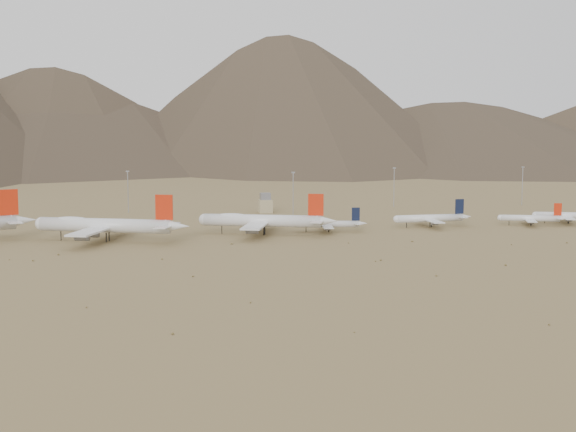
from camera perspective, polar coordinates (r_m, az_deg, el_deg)
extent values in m
plane|color=tan|center=(367.97, -3.18, -2.01)|extent=(3000.00, 3000.00, 0.00)
cone|color=silver|center=(404.33, -18.27, -0.30)|extent=(13.37, 9.53, 6.23)
cube|color=silver|center=(403.43, -19.02, -0.32)|extent=(12.70, 24.08, 0.42)
cube|color=red|center=(402.24, -19.25, 0.93)|extent=(8.50, 3.18, 12.28)
cylinder|color=silver|center=(383.21, -12.90, -0.65)|extent=(61.34, 29.17, 6.54)
sphere|color=silver|center=(396.74, -17.10, -0.53)|extent=(6.41, 6.41, 6.41)
cone|color=silver|center=(370.63, -7.86, -0.72)|extent=(12.76, 9.64, 5.89)
cube|color=silver|center=(383.84, -13.07, -0.79)|extent=(30.59, 57.74, 0.82)
cube|color=silver|center=(372.22, -8.60, -0.67)|extent=(13.34, 22.61, 0.39)
cube|color=red|center=(371.62, -8.80, 0.62)|extent=(7.88, 3.55, 11.61)
cylinder|color=black|center=(393.20, -15.84, -1.36)|extent=(0.42, 0.42, 4.43)
cylinder|color=black|center=(384.96, -12.61, -1.43)|extent=(0.53, 0.53, 4.43)
cylinder|color=black|center=(381.98, -12.80, -1.50)|extent=(0.53, 0.53, 4.43)
ellipsoid|color=silver|center=(389.76, -15.13, -0.32)|extent=(20.65, 11.95, 3.93)
cylinder|color=slate|center=(394.63, -12.39, -0.80)|extent=(6.97, 5.05, 2.94)
cylinder|color=slate|center=(373.55, -13.77, -1.27)|extent=(6.97, 5.05, 2.94)
cylinder|color=slate|center=(404.19, -11.82, -0.61)|extent=(6.97, 5.05, 2.94)
cylinder|color=slate|center=(364.15, -14.44, -1.50)|extent=(6.97, 5.05, 2.94)
cylinder|color=silver|center=(395.84, -1.86, -0.33)|extent=(56.87, 24.72, 6.00)
sphere|color=silver|center=(401.87, -5.95, -0.25)|extent=(5.88, 5.88, 5.88)
cone|color=silver|center=(391.48, 2.83, -0.35)|extent=(11.65, 8.53, 5.40)
cube|color=silver|center=(396.15, -2.03, -0.46)|extent=(26.25, 53.37, 0.75)
cube|color=silver|center=(391.91, 2.16, -0.32)|extent=(11.58, 20.84, 0.36)
cube|color=red|center=(391.13, 1.99, 0.81)|extent=(7.31, 2.99, 10.65)
cylinder|color=black|center=(400.51, -4.73, -0.99)|extent=(0.39, 0.39, 4.07)
cylinder|color=black|center=(397.77, -1.66, -1.03)|extent=(0.48, 0.48, 4.07)
cylinder|color=black|center=(394.84, -1.73, -1.09)|extent=(0.48, 0.48, 4.07)
ellipsoid|color=silver|center=(398.52, -4.00, -0.06)|extent=(19.04, 10.35, 3.60)
cylinder|color=slate|center=(406.75, -1.76, -0.47)|extent=(6.38, 4.46, 2.70)
cylinder|color=slate|center=(385.96, -2.31, -0.88)|extent=(6.38, 4.46, 2.70)
cylinder|color=slate|center=(416.12, -1.54, -0.30)|extent=(6.38, 4.46, 2.70)
cylinder|color=slate|center=(376.63, -2.57, -1.07)|extent=(6.38, 4.46, 2.70)
cylinder|color=silver|center=(406.50, 2.83, -0.58)|extent=(31.38, 7.85, 3.39)
sphere|color=silver|center=(405.30, 0.63, -0.59)|extent=(3.32, 3.32, 3.32)
cone|color=silver|center=(408.52, 5.27, -0.53)|extent=(6.00, 3.83, 3.05)
cube|color=silver|center=(406.51, 2.74, -0.65)|extent=(8.80, 27.19, 0.42)
cube|color=silver|center=(408.17, 4.92, -0.52)|extent=(4.24, 10.47, 0.20)
cube|color=black|center=(407.50, 4.84, 0.14)|extent=(4.06, 0.89, 6.69)
cylinder|color=black|center=(405.98, 1.29, -0.99)|extent=(0.36, 0.36, 2.32)
cylinder|color=black|center=(407.78, 2.90, -0.96)|extent=(0.45, 0.45, 2.32)
cylinder|color=black|center=(406.11, 2.93, -0.99)|extent=(0.45, 0.45, 2.32)
cylinder|color=slate|center=(414.01, 2.64, -0.63)|extent=(3.31, 1.96, 1.52)
cylinder|color=slate|center=(399.23, 2.84, -0.91)|extent=(3.31, 1.96, 1.52)
cylinder|color=silver|center=(430.69, 10.03, -0.16)|extent=(36.72, 4.77, 3.98)
sphere|color=silver|center=(424.12, 7.74, -0.22)|extent=(3.90, 3.90, 3.90)
cone|color=silver|center=(438.81, 12.52, -0.05)|extent=(6.67, 3.72, 3.58)
cube|color=silver|center=(430.49, 9.94, -0.24)|extent=(6.54, 31.53, 0.50)
cube|color=silver|center=(437.58, 12.17, -0.04)|extent=(3.55, 12.00, 0.24)
cube|color=black|center=(436.65, 12.10, 0.67)|extent=(4.77, 0.46, 7.85)
cylinder|color=black|center=(426.44, 8.43, -0.65)|extent=(0.42, 0.42, 2.72)
cylinder|color=black|center=(432.30, 10.07, -0.58)|extent=(0.52, 0.52, 2.72)
cylinder|color=black|center=(430.48, 10.17, -0.61)|extent=(0.52, 0.52, 2.72)
cylinder|color=slate|center=(438.70, 9.51, -0.23)|extent=(3.70, 1.87, 1.79)
cylinder|color=slate|center=(422.55, 10.39, -0.52)|extent=(3.70, 1.87, 1.79)
cylinder|color=silver|center=(449.37, 16.83, -0.15)|extent=(30.35, 13.31, 3.36)
sphere|color=silver|center=(447.27, 14.87, -0.12)|extent=(3.29, 3.29, 3.29)
cone|color=silver|center=(452.31, 19.00, -0.16)|extent=(6.26, 4.68, 3.02)
cube|color=silver|center=(449.34, 16.75, -0.21)|extent=(13.37, 26.69, 0.42)
cube|color=silver|center=(451.84, 18.69, -0.14)|extent=(5.93, 10.44, 0.20)
cube|color=red|center=(451.20, 18.64, 0.45)|extent=(3.90, 1.60, 6.63)
cylinder|color=black|center=(448.19, 15.45, -0.49)|extent=(0.35, 0.35, 2.30)
cylinder|color=black|center=(450.63, 16.88, -0.50)|extent=(0.44, 0.44, 2.30)
cylinder|color=black|center=(448.99, 16.91, -0.52)|extent=(0.44, 0.44, 2.30)
cylinder|color=slate|center=(456.73, 16.60, -0.20)|extent=(3.42, 2.44, 1.51)
cylinder|color=slate|center=(442.15, 16.89, -0.44)|extent=(3.42, 2.44, 1.51)
cylinder|color=silver|center=(464.89, 19.25, 0.03)|extent=(33.18, 14.81, 3.68)
sphere|color=silver|center=(462.03, 17.18, 0.07)|extent=(3.61, 3.61, 3.61)
cube|color=silver|center=(464.83, 19.16, -0.03)|extent=(14.83, 29.20, 0.46)
cylinder|color=black|center=(463.19, 17.79, -0.32)|extent=(0.39, 0.39, 2.52)
cylinder|color=black|center=(466.28, 19.29, -0.33)|extent=(0.48, 0.48, 2.52)
cylinder|color=black|center=(464.49, 19.33, -0.36)|extent=(0.48, 0.48, 2.52)
cylinder|color=slate|center=(472.88, 18.98, -0.02)|extent=(3.75, 2.69, 1.66)
cylinder|color=slate|center=(457.00, 19.34, -0.27)|extent=(3.75, 2.69, 1.66)
cube|color=tan|center=(489.54, -1.62, 0.71)|extent=(8.00, 8.00, 8.00)
cube|color=slate|center=(488.92, -1.63, 1.41)|extent=(6.00, 6.00, 4.00)
cylinder|color=gray|center=(497.59, -11.31, 1.66)|extent=(0.50, 0.50, 25.00)
cube|color=gray|center=(496.60, -11.34, 3.13)|extent=(2.00, 0.60, 0.80)
cylinder|color=gray|center=(477.58, 0.37, 1.58)|extent=(0.50, 0.50, 25.00)
cube|color=gray|center=(476.54, 0.37, 3.11)|extent=(2.00, 0.60, 0.80)
cylinder|color=gray|center=(525.13, 7.55, 2.01)|extent=(0.50, 0.50, 25.00)
cube|color=gray|center=(524.19, 7.57, 3.40)|extent=(2.00, 0.60, 0.80)
cylinder|color=gray|center=(551.73, 16.32, 2.03)|extent=(0.50, 0.50, 25.00)
cube|color=gray|center=(550.84, 16.37, 3.35)|extent=(2.00, 0.60, 0.80)
ellipsoid|color=brown|center=(378.35, 8.82, -1.79)|extent=(1.01, 1.01, 0.53)
ellipsoid|color=brown|center=(251.57, -2.68, -6.16)|extent=(0.58, 0.58, 0.47)
ellipsoid|color=brown|center=(326.99, 6.61, -3.12)|extent=(1.03, 1.03, 0.61)
ellipsoid|color=brown|center=(218.36, 4.74, -8.24)|extent=(0.51, 0.51, 0.27)
ellipsoid|color=brown|center=(236.56, 18.08, -7.35)|extent=(0.65, 0.65, 0.48)
ellipsoid|color=brown|center=(391.51, 19.22, -1.80)|extent=(0.92, 0.92, 0.56)
ellipsoid|color=brown|center=(367.45, -4.03, -1.98)|extent=(1.10, 1.10, 0.62)
ellipsoid|color=brown|center=(324.82, 15.22, -3.38)|extent=(0.95, 0.95, 0.75)
ellipsoid|color=brown|center=(217.98, -8.21, -8.27)|extent=(0.80, 0.80, 0.61)
ellipsoid|color=brown|center=(351.26, -16.01, -2.64)|extent=(0.91, 0.91, 0.70)
ellipsoid|color=brown|center=(252.60, -14.14, -6.31)|extent=(0.57, 0.57, 0.47)
ellipsoid|color=brown|center=(345.09, -19.21, -2.95)|extent=(0.50, 0.50, 0.41)
ellipsoid|color=brown|center=(377.81, 15.60, -1.98)|extent=(0.64, 0.64, 0.52)
ellipsoid|color=brown|center=(339.66, -17.68, -3.04)|extent=(0.86, 0.86, 0.55)
ellipsoid|color=brown|center=(331.32, -8.95, -3.04)|extent=(0.74, 0.74, 0.53)
ellipsoid|color=brown|center=(294.11, -6.77, -4.27)|extent=(0.94, 0.94, 0.50)
ellipsoid|color=brown|center=(370.56, 4.32, -1.92)|extent=(0.65, 0.65, 0.38)
ellipsoid|color=brown|center=(324.49, 6.24, -3.21)|extent=(0.58, 0.58, 0.44)
ellipsoid|color=brown|center=(298.23, 10.50, -4.19)|extent=(0.88, 0.88, 0.49)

